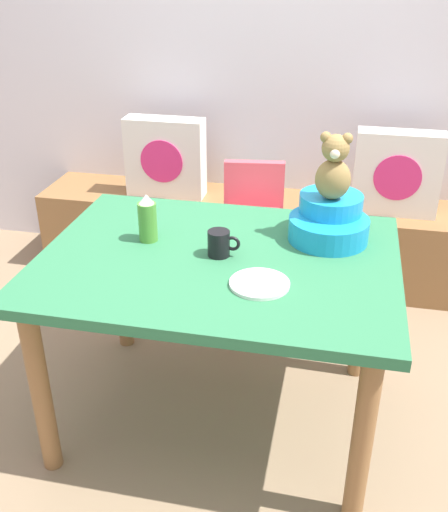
{
  "coord_description": "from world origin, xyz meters",
  "views": [
    {
      "loc": [
        0.41,
        -1.84,
        1.73
      ],
      "look_at": [
        0.0,
        0.1,
        0.69
      ],
      "focal_mm": 41.54,
      "sensor_mm": 36.0,
      "label": 1
    }
  ],
  "objects_px": {
    "pillow_floral_right": "(397,173)",
    "infant_seat_teal": "(329,220)",
    "book_stack": "(252,192)",
    "coffee_mug": "(219,243)",
    "dinner_plate_near": "(259,284)",
    "dining_table": "(218,280)",
    "highchair": "(252,222)",
    "teddy_bear": "(334,168)",
    "pillow_floral_left": "(165,157)",
    "ketchup_bottle": "(148,219)"
  },
  "relations": [
    {
      "from": "coffee_mug",
      "to": "teddy_bear",
      "type": "bearing_deg",
      "value": 31.44
    },
    {
      "from": "pillow_floral_left",
      "to": "pillow_floral_right",
      "type": "xyz_separation_m",
      "value": [
        1.26,
        0.0,
        0.0
      ]
    },
    {
      "from": "pillow_floral_right",
      "to": "ketchup_bottle",
      "type": "bearing_deg",
      "value": -130.46
    },
    {
      "from": "highchair",
      "to": "pillow_floral_left",
      "type": "bearing_deg",
      "value": 143.8
    },
    {
      "from": "highchair",
      "to": "pillow_floral_right",
      "type": "bearing_deg",
      "value": 31.13
    },
    {
      "from": "pillow_floral_left",
      "to": "infant_seat_teal",
      "type": "bearing_deg",
      "value": -45.76
    },
    {
      "from": "pillow_floral_left",
      "to": "ketchup_bottle",
      "type": "bearing_deg",
      "value": -75.88
    },
    {
      "from": "highchair",
      "to": "coffee_mug",
      "type": "height_order",
      "value": "coffee_mug"
    },
    {
      "from": "pillow_floral_right",
      "to": "infant_seat_teal",
      "type": "relative_size",
      "value": 1.33
    },
    {
      "from": "pillow_floral_left",
      "to": "dinner_plate_near",
      "type": "bearing_deg",
      "value": -61.58
    },
    {
      "from": "highchair",
      "to": "infant_seat_teal",
      "type": "height_order",
      "value": "infant_seat_teal"
    },
    {
      "from": "pillow_floral_left",
      "to": "coffee_mug",
      "type": "bearing_deg",
      "value": -64.52
    },
    {
      "from": "pillow_floral_left",
      "to": "coffee_mug",
      "type": "relative_size",
      "value": 3.67
    },
    {
      "from": "book_stack",
      "to": "teddy_bear",
      "type": "xyz_separation_m",
      "value": [
        0.46,
        -1.0,
        0.51
      ]
    },
    {
      "from": "pillow_floral_left",
      "to": "pillow_floral_right",
      "type": "height_order",
      "value": "same"
    },
    {
      "from": "pillow_floral_right",
      "to": "coffee_mug",
      "type": "xyz_separation_m",
      "value": [
        -0.68,
        -1.2,
        0.11
      ]
    },
    {
      "from": "ketchup_bottle",
      "to": "dinner_plate_near",
      "type": "relative_size",
      "value": 0.92
    },
    {
      "from": "pillow_floral_right",
      "to": "ketchup_bottle",
      "type": "relative_size",
      "value": 2.38
    },
    {
      "from": "infant_seat_teal",
      "to": "highchair",
      "type": "bearing_deg",
      "value": 124.28
    },
    {
      "from": "book_stack",
      "to": "highchair",
      "type": "xyz_separation_m",
      "value": [
        0.07,
        -0.44,
        0.02
      ]
    },
    {
      "from": "dining_table",
      "to": "highchair",
      "type": "relative_size",
      "value": 1.62
    },
    {
      "from": "infant_seat_teal",
      "to": "dinner_plate_near",
      "type": "xyz_separation_m",
      "value": [
        -0.2,
        -0.41,
        -0.07
      ]
    },
    {
      "from": "pillow_floral_left",
      "to": "dining_table",
      "type": "xyz_separation_m",
      "value": [
        0.57,
        -1.21,
        -0.04
      ]
    },
    {
      "from": "highchair",
      "to": "teddy_bear",
      "type": "height_order",
      "value": "teddy_bear"
    },
    {
      "from": "teddy_bear",
      "to": "pillow_floral_left",
      "type": "bearing_deg",
      "value": 134.22
    },
    {
      "from": "pillow_floral_left",
      "to": "book_stack",
      "type": "bearing_deg",
      "value": 2.43
    },
    {
      "from": "dining_table",
      "to": "ketchup_bottle",
      "type": "distance_m",
      "value": 0.35
    },
    {
      "from": "book_stack",
      "to": "ketchup_bottle",
      "type": "relative_size",
      "value": 1.08
    },
    {
      "from": "pillow_floral_left",
      "to": "dining_table",
      "type": "height_order",
      "value": "pillow_floral_left"
    },
    {
      "from": "pillow_floral_right",
      "to": "infant_seat_teal",
      "type": "distance_m",
      "value": 1.03
    },
    {
      "from": "pillow_floral_right",
      "to": "book_stack",
      "type": "height_order",
      "value": "pillow_floral_right"
    },
    {
      "from": "highchair",
      "to": "ketchup_bottle",
      "type": "height_order",
      "value": "ketchup_bottle"
    },
    {
      "from": "teddy_bear",
      "to": "dinner_plate_near",
      "type": "relative_size",
      "value": 1.25
    },
    {
      "from": "highchair",
      "to": "book_stack",
      "type": "bearing_deg",
      "value": 99.66
    },
    {
      "from": "dining_table",
      "to": "infant_seat_teal",
      "type": "height_order",
      "value": "infant_seat_teal"
    },
    {
      "from": "dining_table",
      "to": "ketchup_bottle",
      "type": "height_order",
      "value": "ketchup_bottle"
    },
    {
      "from": "highchair",
      "to": "dinner_plate_near",
      "type": "relative_size",
      "value": 3.95
    },
    {
      "from": "dining_table",
      "to": "coffee_mug",
      "type": "height_order",
      "value": "coffee_mug"
    },
    {
      "from": "ketchup_bottle",
      "to": "pillow_floral_left",
      "type": "bearing_deg",
      "value": 104.12
    },
    {
      "from": "coffee_mug",
      "to": "dinner_plate_near",
      "type": "height_order",
      "value": "coffee_mug"
    },
    {
      "from": "dining_table",
      "to": "dinner_plate_near",
      "type": "height_order",
      "value": "dinner_plate_near"
    },
    {
      "from": "dinner_plate_near",
      "to": "ketchup_bottle",
      "type": "bearing_deg",
      "value": 151.88
    },
    {
      "from": "book_stack",
      "to": "infant_seat_teal",
      "type": "xyz_separation_m",
      "value": [
        0.46,
        -1.0,
        0.31
      ]
    },
    {
      "from": "ketchup_bottle",
      "to": "coffee_mug",
      "type": "bearing_deg",
      "value": -13.04
    },
    {
      "from": "teddy_bear",
      "to": "coffee_mug",
      "type": "relative_size",
      "value": 2.08
    },
    {
      "from": "book_stack",
      "to": "coffee_mug",
      "type": "distance_m",
      "value": 1.26
    },
    {
      "from": "teddy_bear",
      "to": "coffee_mug",
      "type": "bearing_deg",
      "value": -148.56
    },
    {
      "from": "book_stack",
      "to": "coffee_mug",
      "type": "xyz_separation_m",
      "value": [
        0.08,
        -1.23,
        0.28
      ]
    },
    {
      "from": "pillow_floral_left",
      "to": "coffee_mug",
      "type": "height_order",
      "value": "pillow_floral_left"
    },
    {
      "from": "highchair",
      "to": "infant_seat_teal",
      "type": "xyz_separation_m",
      "value": [
        0.38,
        -0.56,
        0.29
      ]
    }
  ]
}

